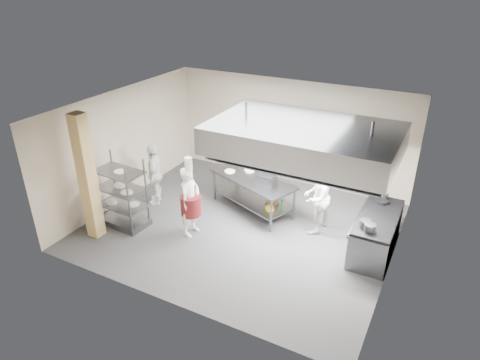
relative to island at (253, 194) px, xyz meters
The scene contains 23 objects.
floor 1.01m from the island, 80.64° to the right, with size 7.00×7.00×0.00m, color #303032.
ceiling 2.70m from the island, 80.64° to the right, with size 7.00×7.00×0.00m, color silver.
wall_back 2.36m from the island, 86.00° to the left, with size 7.00×7.00×0.00m, color #BCAC95.
wall_left 3.62m from the island, 165.07° to the right, with size 6.00×6.00×0.00m, color #BCAC95.
wall_right 3.90m from the island, 13.77° to the right, with size 6.00×6.00×0.00m, color #BCAC95.
column 4.06m from the island, 134.58° to the right, with size 0.30×0.30×3.00m, color tan.
exhaust_hood 2.47m from the island, 18.84° to the right, with size 4.00×2.50×0.60m, color slate.
hood_strip_a 1.78m from the island, 42.06° to the right, with size 1.60×0.12×0.04m, color white.
hood_strip_b 2.90m from the island, 11.88° to the right, with size 1.60×0.12×0.04m, color white.
wall_shelf 2.94m from the island, 44.99° to the left, with size 1.50×0.28×0.04m, color slate.
island is the anchor object (origin of this frame).
island_worktop 0.42m from the island, ahead, with size 2.32×0.97×0.06m, color slate.
island_undershelf 0.16m from the island, ahead, with size 2.14×0.87×0.04m, color slate.
pass_rack 3.28m from the island, 139.65° to the right, with size 1.17×0.68×1.76m, color slate, non-canonical shape.
cooking_range 3.25m from the island, ahead, with size 0.80×2.00×0.84m, color slate.
range_top 3.28m from the island, ahead, with size 0.78×1.96×0.06m, color black.
chef_head 1.91m from the island, 114.73° to the right, with size 0.62×0.41×1.71m, color white.
chef_line 1.82m from the island, ahead, with size 0.88×0.69×1.82m, color white.
chef_plating 2.62m from the island, 160.80° to the right, with size 0.98×0.41×1.67m, color white.
griddle 0.74m from the island, 19.71° to the right, with size 0.43×0.34×0.21m, color slate.
wicker_basket 0.57m from the island, ahead, with size 0.29×0.20×0.13m, color #9C703E.
stockpot 3.25m from the island, 17.75° to the right, with size 0.23×0.23×0.16m, color gray.
plate_stack 3.26m from the island, 139.65° to the right, with size 0.28×0.28×0.05m, color white.
Camera 1 is at (4.08, -7.91, 5.68)m, focal length 32.00 mm.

